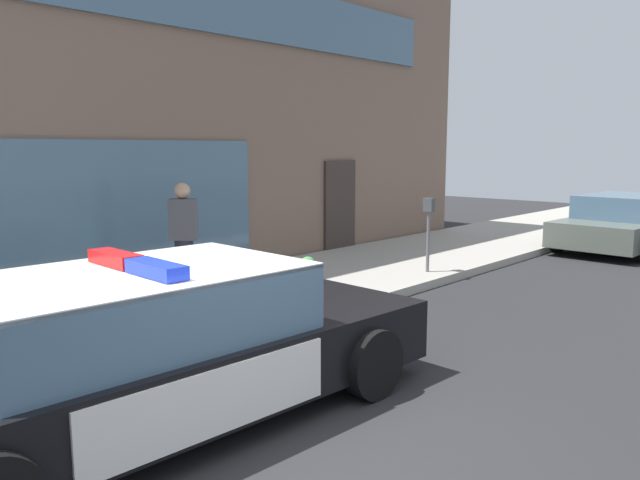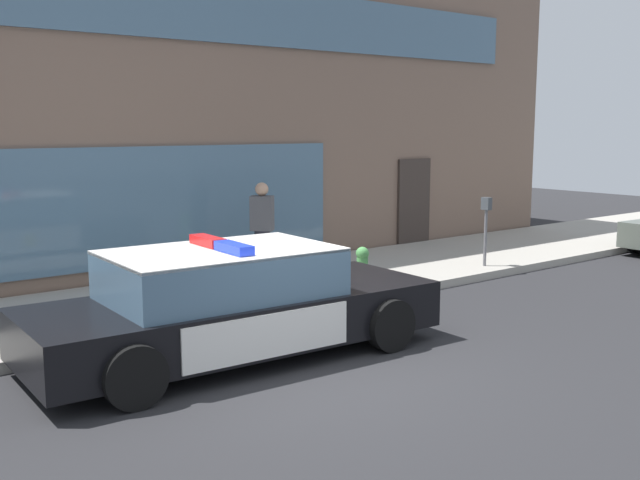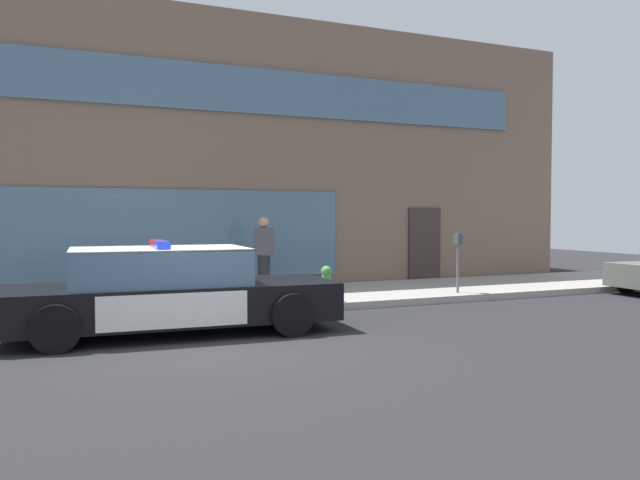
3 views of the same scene
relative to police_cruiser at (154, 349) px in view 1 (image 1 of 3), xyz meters
The scene contains 7 objects.
ground 1.34m from the police_cruiser, 67.67° to the right, with size 48.00×48.00×0.00m, color #262628.
sidewalk 2.88m from the police_cruiser, 80.99° to the left, with size 48.00×3.42×0.15m, color #A39E93.
police_cruiser is the anchor object (origin of this frame).
fire_hydrant 3.66m from the police_cruiser, 22.43° to the left, with size 0.34×0.39×0.73m.
car_down_street 12.74m from the police_cruiser, ahead, with size 4.59×2.27×1.29m.
pedestrian_on_sidewalk 4.27m from the police_cruiser, 51.16° to the left, with size 0.47×0.47×1.71m.
parking_meter 6.86m from the police_cruiser, 12.92° to the left, with size 0.12×0.18×1.34m.
Camera 1 is at (-3.25, -3.39, 2.37)m, focal length 34.83 mm.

